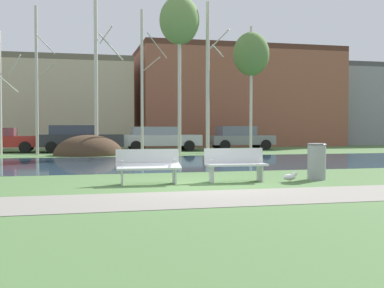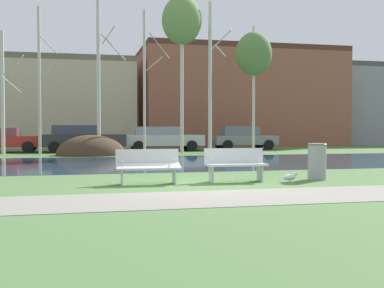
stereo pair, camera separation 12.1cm
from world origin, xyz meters
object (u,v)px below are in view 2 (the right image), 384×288
bench_left (148,165)px  parked_van_nearest_red (0,139)px  parked_hatch_third_silver (161,138)px  parked_sedan_second_dark (82,138)px  bench_right (236,164)px  seagull (290,177)px  trash_bin (317,161)px  parked_wagon_fourth_grey (242,137)px

bench_left → parked_van_nearest_red: parked_van_nearest_red is taller
parked_hatch_third_silver → parked_sedan_second_dark: bearing=-175.7°
bench_left → parked_van_nearest_red: size_ratio=0.35×
parked_hatch_third_silver → bench_left: bearing=-100.4°
bench_right → parked_van_nearest_red: (-8.44, 16.90, 0.28)m
parked_van_nearest_red → parked_hatch_third_silver: bearing=-0.6°
seagull → trash_bin: bearing=17.9°
bench_left → trash_bin: 4.60m
parked_hatch_third_silver → parked_wagon_fourth_grey: parked_wagon_fourth_grey is taller
bench_right → parked_sedan_second_dark: bearing=103.4°
bench_right → parked_sedan_second_dark: parked_sedan_second_dark is taller
trash_bin → parked_van_nearest_red: 20.06m
bench_left → parked_wagon_fourth_grey: (8.38, 17.23, 0.31)m
parked_wagon_fourth_grey → parked_sedan_second_dark: bearing=-175.6°
bench_left → parked_wagon_fourth_grey: 19.16m
bench_left → seagull: (3.68, -0.34, -0.34)m
bench_right → trash_bin: 2.31m
trash_bin → parked_sedan_second_dark: 17.64m
parked_van_nearest_red → seagull: bearing=-60.3°
seagull → parked_van_nearest_red: parked_van_nearest_red is taller
trash_bin → parked_sedan_second_dark: size_ratio=0.20×
parked_van_nearest_red → parked_sedan_second_dark: (4.51, -0.44, 0.06)m
parked_sedan_second_dark → parked_wagon_fourth_grey: size_ratio=1.18×
trash_bin → parked_van_nearest_red: parked_van_nearest_red is taller
parked_van_nearest_red → parked_sedan_second_dark: 4.53m
bench_left → parked_hatch_third_silver: parked_hatch_third_silver is taller
bench_left → parked_sedan_second_dark: (-1.63, 16.45, 0.34)m
seagull → parked_van_nearest_red: 19.85m
parked_sedan_second_dark → parked_hatch_third_silver: 4.72m
parked_van_nearest_red → parked_hatch_third_silver: 9.22m
bench_left → seagull: size_ratio=3.75×
parked_sedan_second_dark → bench_right: bearing=-76.6°
bench_right → seagull: (1.39, -0.34, -0.34)m
bench_right → parked_wagon_fourth_grey: (6.08, 17.23, 0.31)m
bench_right → parked_hatch_third_silver: 16.83m
parked_hatch_third_silver → parked_wagon_fourth_grey: bearing=4.6°
parked_wagon_fourth_grey → seagull: bearing=-105.0°
trash_bin → parked_sedan_second_dark: (-6.24, 16.49, 0.30)m
trash_bin → parked_van_nearest_red: (-10.75, 16.94, 0.24)m
parked_sedan_second_dark → trash_bin: bearing=-69.3°
trash_bin → bench_right: bearing=179.0°
seagull → bench_right: bearing=166.4°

